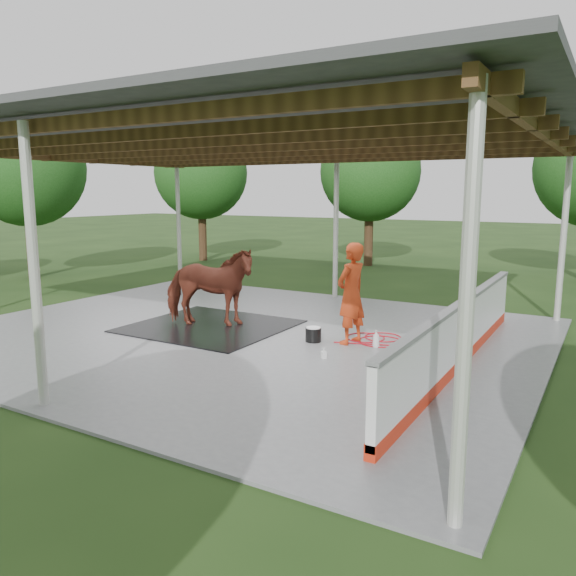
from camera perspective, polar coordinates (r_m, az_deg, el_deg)
The scene contains 12 objects.
ground at distance 11.97m, azimuth -5.04°, elevation -4.78°, with size 100.00×100.00×0.00m, color #1E3814.
concrete_slab at distance 11.96m, azimuth -5.04°, elevation -4.67°, with size 12.00×10.00×0.05m, color slate.
pavilion_structure at distance 11.63m, azimuth -5.34°, elevation 14.50°, with size 12.60×10.60×4.05m.
dasher_board at distance 9.96m, azimuth 17.11°, elevation -4.65°, with size 0.16×8.00×1.15m.
tree_belt at distance 12.19m, azimuth -1.61°, elevation 13.48°, with size 28.00×28.00×5.80m.
rubber_mat at distance 12.56m, azimuth -7.94°, elevation -3.84°, with size 3.27×3.06×0.02m, color black.
horse at distance 12.39m, azimuth -8.04°, elevation 0.11°, with size 0.94×2.05×1.73m, color maroon.
handler at distance 10.96m, azimuth 6.44°, elevation -0.56°, with size 0.73×0.48×1.99m, color #B33413.
wash_bucket at distance 11.20m, azimuth 2.59°, elevation -4.71°, with size 0.31×0.31×0.29m.
soap_bottle_a at distance 10.90m, azimuth 8.94°, elevation -5.11°, with size 0.13×0.13×0.34m, color silver.
soap_bottle_b at distance 10.12m, azimuth 3.66°, elevation -6.62°, with size 0.09×0.09×0.20m, color #338CD8.
hose_coil at distance 11.50m, azimuth 8.96°, elevation -5.15°, with size 1.32×1.24×0.02m.
Camera 1 is at (6.73, -9.43, 3.00)m, focal length 35.00 mm.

